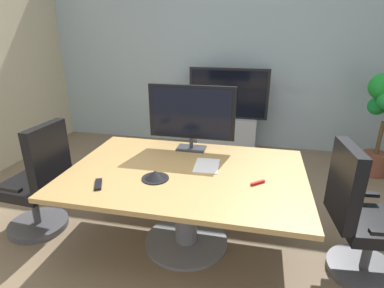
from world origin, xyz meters
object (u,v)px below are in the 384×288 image
conference_table (186,188)px  tv_monitor (191,114)px  conference_phone (155,175)px  office_chair_left (39,188)px  remote_control (98,184)px  office_chair_right (361,225)px  wall_display_unit (227,124)px

conference_table → tv_monitor: 0.73m
conference_table → conference_phone: 0.34m
office_chair_left → remote_control: size_ratio=6.41×
remote_control → office_chair_left: bearing=134.9°
office_chair_left → office_chair_right: bearing=94.2°
tv_monitor → wall_display_unit: tv_monitor is taller
office_chair_left → office_chair_right: same height
conference_table → conference_phone: (-0.20, -0.19, 0.20)m
office_chair_left → conference_phone: (1.19, -0.09, 0.31)m
conference_table → office_chair_left: size_ratio=1.82×
wall_display_unit → tv_monitor: bearing=-95.3°
conference_table → office_chair_right: size_ratio=1.82×
conference_table → wall_display_unit: wall_display_unit is taller
conference_table → remote_control: size_ratio=11.69×
conference_phone → remote_control: bearing=-153.1°
office_chair_left → wall_display_unit: bearing=152.3°
office_chair_right → tv_monitor: size_ratio=1.30×
office_chair_left → remote_control: bearing=73.8°
tv_monitor → office_chair_left: bearing=-155.5°
wall_display_unit → conference_phone: 2.59m
conference_table → remote_control: (-0.60, -0.39, 0.18)m
office_chair_right → tv_monitor: tv_monitor is taller
wall_display_unit → office_chair_right: bearing=-62.2°
wall_display_unit → conference_table: bearing=-92.6°
conference_table → office_chair_left: office_chair_left is taller
office_chair_left → tv_monitor: size_ratio=1.30×
conference_table → remote_control: remote_control is taller
conference_table → wall_display_unit: (0.11, 2.36, -0.12)m
office_chair_left → remote_control: (0.80, -0.29, 0.28)m
conference_table → office_chair_left: (-1.39, -0.10, -0.11)m
office_chair_left → tv_monitor: 1.59m
office_chair_right → remote_control: office_chair_right is taller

